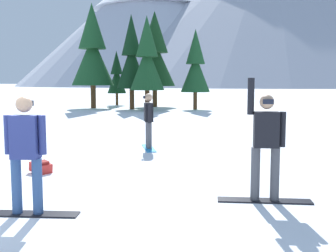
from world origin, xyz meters
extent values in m
plane|color=white|center=(0.00, 0.00, 0.00)|extent=(800.00, 800.00, 0.00)
cube|color=black|center=(0.54, -0.05, 0.01)|extent=(1.54, 0.73, 0.02)
cylinder|color=#335184|center=(0.39, -0.10, 0.44)|extent=(0.15, 0.15, 0.84)
cylinder|color=#335184|center=(0.70, 0.00, 0.44)|extent=(0.15, 0.15, 0.84)
cube|color=navy|center=(0.54, -0.05, 1.18)|extent=(0.45, 0.35, 0.64)
cylinder|color=navy|center=(0.30, -0.13, 1.22)|extent=(0.11, 0.11, 0.58)
cylinder|color=navy|center=(0.79, 0.03, 1.22)|extent=(0.11, 0.11, 0.58)
sphere|color=tan|center=(0.54, -0.05, 1.67)|extent=(0.24, 0.24, 0.24)
cube|color=black|center=(0.50, 0.09, 1.68)|extent=(0.17, 0.09, 0.08)
cube|color=black|center=(3.78, 1.94, 0.01)|extent=(1.58, 0.69, 0.02)
cylinder|color=#4C4C51|center=(3.93, 1.98, 0.47)|extent=(0.15, 0.15, 0.89)
cylinder|color=#4C4C51|center=(3.62, 1.90, 0.47)|extent=(0.15, 0.15, 0.89)
cube|color=black|center=(3.78, 1.94, 1.21)|extent=(0.45, 0.34, 0.59)
cylinder|color=black|center=(4.03, 2.01, 1.22)|extent=(0.11, 0.11, 0.58)
cylinder|color=black|center=(3.53, 1.87, 1.76)|extent=(0.11, 0.11, 0.60)
sphere|color=tan|center=(3.78, 1.94, 1.67)|extent=(0.24, 0.24, 0.24)
cube|color=black|center=(3.81, 1.80, 1.68)|extent=(0.17, 0.08, 0.08)
cube|color=#1E8CD8|center=(-0.25, 6.30, 0.01)|extent=(0.98, 1.41, 0.02)
cylinder|color=#4C4C51|center=(-0.17, 6.16, 0.42)|extent=(0.15, 0.15, 0.79)
cylinder|color=#4C4C51|center=(-0.33, 6.44, 0.42)|extent=(0.15, 0.15, 0.79)
cube|color=black|center=(-0.25, 6.30, 1.10)|extent=(0.41, 0.47, 0.56)
cylinder|color=black|center=(-0.12, 6.07, 1.09)|extent=(0.11, 0.11, 0.58)
cylinder|color=black|center=(-0.39, 6.52, 1.09)|extent=(0.11, 0.11, 0.58)
sphere|color=tan|center=(-0.25, 6.30, 1.54)|extent=(0.24, 0.24, 0.24)
cube|color=black|center=(-0.37, 6.23, 1.55)|extent=(0.12, 0.17, 0.08)
cube|color=red|center=(-1.13, 2.38, 0.12)|extent=(0.54, 0.46, 0.25)
cube|color=maroon|center=(-1.05, 2.35, 0.25)|extent=(0.27, 0.28, 0.08)
cylinder|color=black|center=(-1.35, 2.46, 0.15)|extent=(0.12, 0.05, 0.02)
cylinder|color=#472D19|center=(-6.96, 21.32, 0.72)|extent=(0.33, 0.33, 1.45)
cone|color=#194723|center=(-6.96, 21.32, 2.99)|extent=(2.40, 2.40, 3.08)
cone|color=#194723|center=(-6.96, 21.32, 5.15)|extent=(1.56, 1.56, 2.82)
cylinder|color=#472D19|center=(-8.29, 25.86, 0.84)|extent=(0.38, 0.38, 1.69)
cone|color=#143819|center=(-8.29, 25.86, 3.49)|extent=(3.30, 3.30, 3.59)
cone|color=#143819|center=(-8.29, 25.86, 6.00)|extent=(2.15, 2.15, 3.29)
cylinder|color=#472D19|center=(-12.05, 22.56, 0.88)|extent=(0.40, 0.40, 1.76)
cone|color=#194723|center=(-12.05, 22.56, 3.62)|extent=(3.22, 3.22, 3.74)
cone|color=#194723|center=(-12.05, 22.56, 6.24)|extent=(2.09, 2.09, 3.42)
cylinder|color=#472D19|center=(-12.32, 26.90, 0.52)|extent=(0.24, 0.24, 1.04)
cone|color=black|center=(-12.32, 26.90, 2.14)|extent=(1.64, 1.64, 2.21)
cone|color=black|center=(-12.32, 26.90, 3.69)|extent=(1.07, 1.07, 2.03)
cylinder|color=#472D19|center=(-8.73, 22.52, 0.77)|extent=(0.35, 0.35, 1.53)
cone|color=black|center=(-8.73, 22.52, 3.16)|extent=(2.25, 2.25, 3.26)
cone|color=black|center=(-8.73, 22.52, 5.45)|extent=(1.46, 1.46, 2.99)
cylinder|color=#472D19|center=(-4.22, 23.77, 0.64)|extent=(0.29, 0.29, 1.28)
cone|color=#194723|center=(-4.22, 23.77, 2.64)|extent=(2.14, 2.14, 2.73)
cone|color=#194723|center=(-4.22, 23.77, 4.55)|extent=(1.39, 1.39, 2.50)
cone|color=#B2B7C6|center=(-81.41, 199.19, 32.85)|extent=(142.12, 142.12, 65.71)
cone|color=#9EA3B2|center=(-26.37, 230.76, 41.67)|extent=(220.24, 220.24, 83.34)
camera|label=1|loc=(4.67, -4.89, 1.99)|focal=43.86mm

